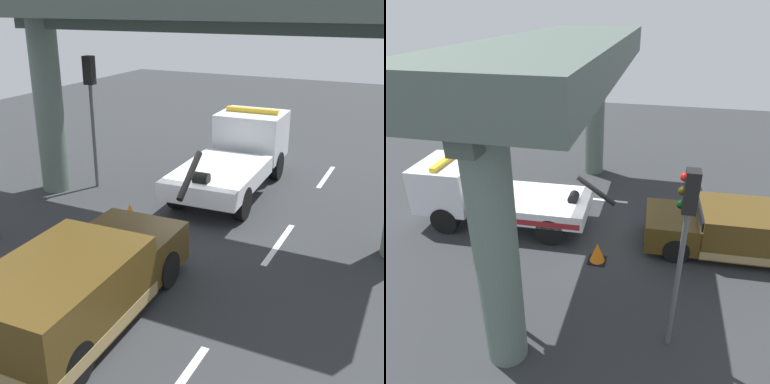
% 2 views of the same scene
% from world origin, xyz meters
% --- Properties ---
extents(ground_plane, '(60.00, 40.00, 0.10)m').
position_xyz_m(ground_plane, '(0.00, 0.00, -0.05)').
color(ground_plane, '#2D3033').
extents(lane_stripe_west, '(2.60, 0.16, 0.01)m').
position_xyz_m(lane_stripe_west, '(-6.00, -2.58, 0.00)').
color(lane_stripe_west, silver).
rests_on(lane_stripe_west, ground).
extents(lane_stripe_mid, '(2.60, 0.16, 0.01)m').
position_xyz_m(lane_stripe_mid, '(0.00, -2.58, 0.00)').
color(lane_stripe_mid, silver).
rests_on(lane_stripe_mid, ground).
extents(lane_stripe_east, '(2.60, 0.16, 0.01)m').
position_xyz_m(lane_stripe_east, '(6.00, -2.58, 0.00)').
color(lane_stripe_east, silver).
rests_on(lane_stripe_east, ground).
extents(tow_truck_white, '(7.29, 2.60, 2.46)m').
position_xyz_m(tow_truck_white, '(3.75, 0.03, 1.20)').
color(tow_truck_white, white).
rests_on(tow_truck_white, ground).
extents(towed_van_green, '(5.27, 2.38, 1.58)m').
position_xyz_m(towed_van_green, '(-5.01, -0.00, 0.78)').
color(towed_van_green, '#4C3814').
rests_on(towed_van_green, ground).
extents(overpass_structure, '(3.60, 13.00, 6.60)m').
position_xyz_m(overpass_structure, '(0.72, 0.00, 5.53)').
color(overpass_structure, '#596B60').
rests_on(overpass_structure, ground).
extents(traffic_light_far, '(0.39, 0.32, 4.61)m').
position_xyz_m(traffic_light_far, '(-2.98, 4.39, 3.35)').
color(traffic_light_far, '#515456').
rests_on(traffic_light_far, ground).
extents(traffic_light_mid, '(0.39, 0.32, 4.41)m').
position_xyz_m(traffic_light_mid, '(1.52, 4.39, 3.21)').
color(traffic_light_mid, '#515456').
rests_on(traffic_light_mid, ground).
extents(traffic_cone_orange, '(0.57, 0.57, 0.67)m').
position_xyz_m(traffic_cone_orange, '(-0.74, 1.59, 0.32)').
color(traffic_cone_orange, orange).
rests_on(traffic_cone_orange, ground).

